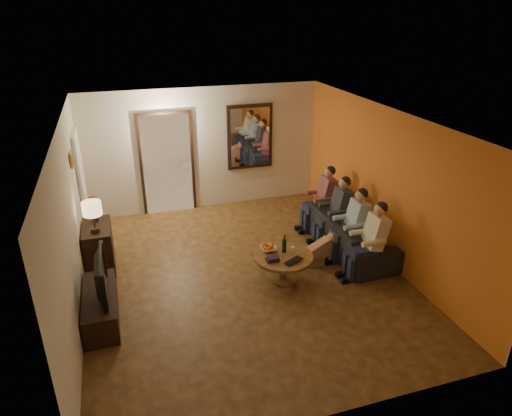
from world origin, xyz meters
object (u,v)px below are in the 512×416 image
object	(u,v)px
person_a	(371,243)
person_b	(353,227)
coffee_table	(283,268)
person_c	(337,213)
dog	(320,249)
dresser	(99,247)
laptop	(296,262)
tv	(96,276)
wine_bottle	(284,244)
sofa	(348,233)
tv_stand	(101,307)
person_d	(323,201)
table_lamp	(93,217)
bowl	(268,249)

from	to	relation	value
person_a	person_b	xyz separation A→B (m)	(0.00, 0.60, 0.00)
coffee_table	person_c	bearing A→B (deg)	33.01
dog	coffee_table	size ratio (longest dim) A/B	0.59
dresser	laptop	xyz separation A→B (m)	(2.91, -1.57, 0.08)
tv	person_a	xyz separation A→B (m)	(4.20, -0.11, -0.12)
dog	wine_bottle	world-z (taller)	wine_bottle
dog	sofa	bearing A→B (deg)	19.81
person_b	dog	size ratio (longest dim) A/B	2.14
tv_stand	tv	xyz separation A→B (m)	(0.00, 0.00, 0.50)
person_d	wine_bottle	size ratio (longest dim) A/B	3.87
wine_bottle	person_d	bearing A→B (deg)	46.32
dog	person_c	bearing A→B (deg)	41.53
dresser	tv	bearing A→B (deg)	-90.00
table_lamp	bowl	xyz separation A→B (m)	(2.63, -0.85, -0.56)
dresser	person_d	distance (m)	4.21
tv	coffee_table	size ratio (longest dim) A/B	1.04
table_lamp	person_a	size ratio (longest dim) A/B	0.45
tv	sofa	world-z (taller)	tv
tv_stand	tv	size ratio (longest dim) A/B	1.30
person_c	person_d	bearing A→B (deg)	90.00
dog	bowl	world-z (taller)	dog
dog	person_a	bearing A→B (deg)	-48.82
sofa	dresser	bearing A→B (deg)	80.41
coffee_table	laptop	xyz separation A→B (m)	(0.10, -0.28, 0.24)
sofa	person_d	xyz separation A→B (m)	(-0.10, 0.90, 0.28)
sofa	bowl	distance (m)	1.72
person_c	dog	world-z (taller)	person_c
dog	person_d	bearing A→B (deg)	59.73
wine_bottle	tv	bearing A→B (deg)	-174.18
tv_stand	coffee_table	bearing A→B (deg)	3.91
dog	table_lamp	bearing A→B (deg)	163.92
tv_stand	person_c	size ratio (longest dim) A/B	1.08
person_d	coffee_table	bearing A→B (deg)	-132.76
dresser	sofa	world-z (taller)	dresser
person_a	wine_bottle	distance (m)	1.40
dresser	tv_stand	bearing A→B (deg)	-90.00
dresser	wine_bottle	bearing A→B (deg)	-22.57
tv	table_lamp	bearing A→B (deg)	0.00
dresser	bowl	distance (m)	2.84
table_lamp	bowl	world-z (taller)	table_lamp
person_a	person_b	world-z (taller)	same
table_lamp	dog	world-z (taller)	table_lamp
coffee_table	tv	bearing A→B (deg)	-176.09
coffee_table	person_a	bearing A→B (deg)	-12.08
table_lamp	tv	world-z (taller)	table_lamp
sofa	tv	bearing A→B (deg)	99.95
dresser	table_lamp	xyz separation A→B (m)	(0.00, -0.22, 0.66)
bowl	person_d	bearing A→B (deg)	39.26
tv	person_c	size ratio (longest dim) A/B	0.83
person_b	bowl	xyz separation A→B (m)	(-1.57, -0.08, -0.12)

